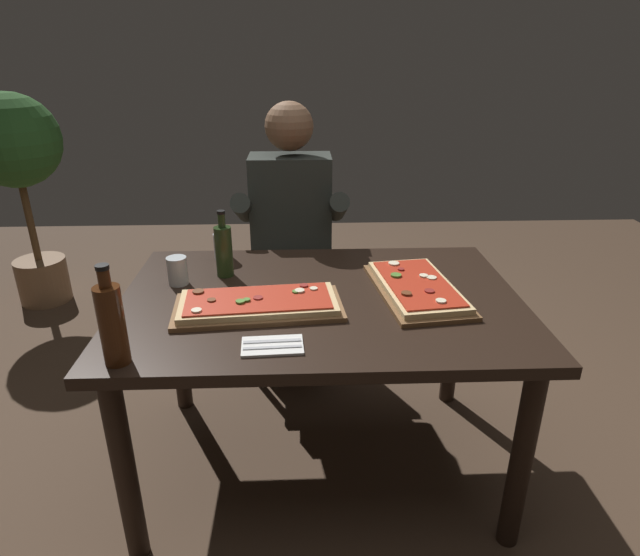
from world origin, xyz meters
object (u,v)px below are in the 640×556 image
(oil_bottle_amber, at_px, (224,250))
(tumbler_near_camera, at_px, (223,248))
(seated_diner, at_px, (291,231))
(pizza_rectangular_front, at_px, (258,304))
(wine_bottle_dark, at_px, (112,323))
(tumbler_far_side, at_px, (177,271))
(diner_chair, at_px, (293,270))
(dining_table, at_px, (321,321))
(potted_plant_corner, at_px, (17,163))
(pizza_rectangular_left, at_px, (417,288))

(oil_bottle_amber, xyz_separation_m, tumbler_near_camera, (-0.03, 0.18, -0.06))
(tumbler_near_camera, bearing_deg, seated_diner, 51.73)
(pizza_rectangular_front, distance_m, tumbler_near_camera, 0.51)
(wine_bottle_dark, xyz_separation_m, tumbler_far_side, (0.06, 0.53, -0.07))
(wine_bottle_dark, relative_size, seated_diner, 0.22)
(oil_bottle_amber, xyz_separation_m, diner_chair, (0.25, 0.65, -0.36))
(dining_table, height_order, potted_plant_corner, potted_plant_corner)
(tumbler_far_side, height_order, potted_plant_corner, potted_plant_corner)
(oil_bottle_amber, xyz_separation_m, potted_plant_corner, (-1.40, 1.37, 0.07))
(dining_table, height_order, pizza_rectangular_front, pizza_rectangular_front)
(pizza_rectangular_left, relative_size, wine_bottle_dark, 1.80)
(wine_bottle_dark, distance_m, tumbler_far_side, 0.54)
(pizza_rectangular_left, relative_size, tumbler_far_side, 5.04)
(tumbler_near_camera, distance_m, potted_plant_corner, 1.82)
(wine_bottle_dark, height_order, potted_plant_corner, potted_plant_corner)
(pizza_rectangular_left, height_order, wine_bottle_dark, wine_bottle_dark)
(seated_diner, bearing_deg, diner_chair, 90.00)
(pizza_rectangular_left, distance_m, wine_bottle_dark, 1.02)
(pizza_rectangular_left, distance_m, tumbler_near_camera, 0.82)
(tumbler_near_camera, xyz_separation_m, potted_plant_corner, (-1.37, 1.19, 0.13))
(dining_table, xyz_separation_m, tumbler_near_camera, (-0.39, 0.39, 0.14))
(diner_chair, bearing_deg, seated_diner, -90.00)
(pizza_rectangular_left, bearing_deg, dining_table, -176.76)
(dining_table, xyz_separation_m, potted_plant_corner, (-1.76, 1.58, 0.27))
(tumbler_near_camera, distance_m, tumbler_far_side, 0.29)
(tumbler_far_side, bearing_deg, pizza_rectangular_front, -35.89)
(pizza_rectangular_front, xyz_separation_m, seated_diner, (0.10, 0.83, -0.02))
(dining_table, relative_size, seated_diner, 1.05)
(pizza_rectangular_front, relative_size, diner_chair, 0.66)
(tumbler_far_side, relative_size, seated_diner, 0.08)
(diner_chair, relative_size, seated_diner, 0.65)
(wine_bottle_dark, relative_size, potted_plant_corner, 0.22)
(dining_table, xyz_separation_m, pizza_rectangular_left, (0.34, 0.02, 0.12))
(oil_bottle_amber, relative_size, tumbler_near_camera, 2.38)
(seated_diner, height_order, potted_plant_corner, seated_diner)
(oil_bottle_amber, xyz_separation_m, seated_diner, (0.25, 0.53, -0.10))
(diner_chair, distance_m, seated_diner, 0.28)
(oil_bottle_amber, height_order, seated_diner, seated_diner)
(pizza_rectangular_left, distance_m, potted_plant_corner, 2.62)
(dining_table, xyz_separation_m, seated_diner, (-0.11, 0.74, 0.10))
(pizza_rectangular_front, relative_size, tumbler_near_camera, 5.35)
(tumbler_near_camera, bearing_deg, potted_plant_corner, 138.96)
(pizza_rectangular_front, relative_size, tumbler_far_side, 5.54)
(pizza_rectangular_left, relative_size, potted_plant_corner, 0.40)
(tumbler_near_camera, height_order, potted_plant_corner, potted_plant_corner)
(oil_bottle_amber, relative_size, seated_diner, 0.19)
(potted_plant_corner, bearing_deg, dining_table, -41.94)
(pizza_rectangular_left, bearing_deg, potted_plant_corner, 143.41)
(dining_table, distance_m, oil_bottle_amber, 0.46)
(diner_chair, bearing_deg, wine_bottle_dark, -110.46)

